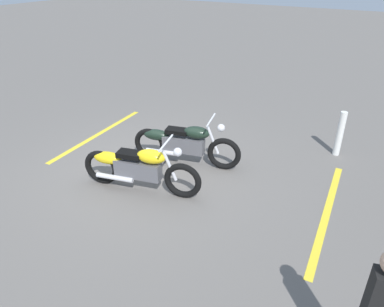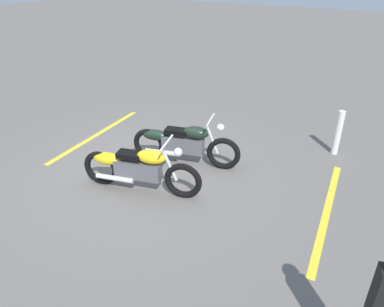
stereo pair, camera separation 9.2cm
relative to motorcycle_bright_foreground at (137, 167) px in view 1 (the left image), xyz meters
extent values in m
plane|color=#66605B|center=(-0.35, 0.63, -0.46)|extent=(60.00, 60.00, 0.00)
torus|color=black|center=(0.81, 0.21, -0.13)|extent=(0.68, 0.27, 0.67)
torus|color=black|center=(-0.70, -0.17, -0.13)|extent=(0.68, 0.27, 0.67)
cube|color=#59595E|center=(0.01, 0.01, -0.04)|extent=(0.87, 0.42, 0.32)
ellipsoid|color=yellow|center=(0.27, 0.07, 0.26)|extent=(0.57, 0.40, 0.24)
ellipsoid|color=yellow|center=(-0.55, -0.13, 0.10)|extent=(0.60, 0.37, 0.22)
cube|color=black|center=(-0.12, -0.03, 0.24)|extent=(0.49, 0.34, 0.09)
cylinder|color=silver|center=(0.59, 0.15, 0.13)|extent=(0.27, 0.12, 0.56)
cylinder|color=silver|center=(0.54, 0.14, 0.56)|extent=(0.19, 0.61, 0.04)
sphere|color=silver|center=(0.73, 0.19, 0.42)|extent=(0.15, 0.15, 0.15)
cylinder|color=silver|center=(-0.35, -0.23, -0.20)|extent=(0.70, 0.26, 0.09)
torus|color=black|center=(0.98, 1.45, -0.13)|extent=(0.68, 0.28, 0.67)
torus|color=black|center=(-0.53, 1.05, -0.13)|extent=(0.68, 0.28, 0.67)
cube|color=#59595E|center=(0.18, 1.24, -0.04)|extent=(0.87, 0.42, 0.32)
ellipsoid|color=black|center=(0.44, 1.31, 0.26)|extent=(0.57, 0.40, 0.24)
ellipsoid|color=black|center=(-0.37, 1.09, 0.10)|extent=(0.60, 0.37, 0.22)
cube|color=black|center=(0.06, 1.20, 0.24)|extent=(0.49, 0.34, 0.09)
cylinder|color=silver|center=(0.76, 1.39, 0.13)|extent=(0.27, 0.12, 0.56)
cylinder|color=silver|center=(0.71, 1.38, 0.56)|extent=(0.19, 0.61, 0.04)
sphere|color=silver|center=(0.91, 1.43, 0.42)|extent=(0.15, 0.15, 0.15)
cylinder|color=silver|center=(-0.17, 1.00, -0.20)|extent=(0.70, 0.26, 0.09)
cube|color=black|center=(3.93, -1.55, 0.66)|extent=(0.27, 0.24, 0.63)
cylinder|color=white|center=(2.78, 3.23, 0.02)|extent=(0.14, 0.14, 0.97)
cube|color=yellow|center=(-2.30, 1.34, -0.46)|extent=(0.36, 3.20, 0.01)
cube|color=yellow|center=(3.09, 1.04, -0.46)|extent=(0.36, 3.20, 0.01)
camera|label=1|loc=(3.63, -4.15, 3.19)|focal=33.55mm
camera|label=2|loc=(3.55, -4.20, 3.19)|focal=33.55mm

